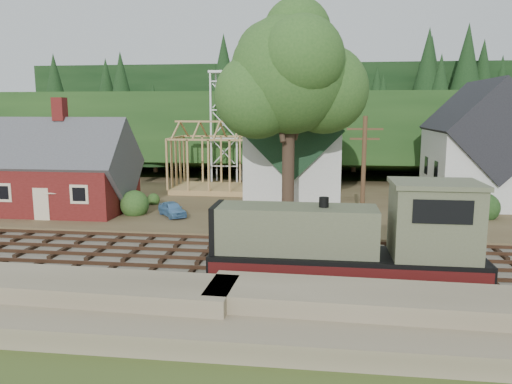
# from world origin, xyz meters

# --- Properties ---
(ground) EXTENTS (140.00, 140.00, 0.00)m
(ground) POSITION_xyz_m (0.00, 0.00, 0.00)
(ground) COLOR #384C1E
(ground) RESTS_ON ground
(embankment) EXTENTS (64.00, 5.00, 1.60)m
(embankment) POSITION_xyz_m (0.00, -8.50, 0.00)
(embankment) COLOR #7F7259
(embankment) RESTS_ON ground
(railroad_bed) EXTENTS (64.00, 11.00, 0.16)m
(railroad_bed) POSITION_xyz_m (0.00, 0.00, 0.08)
(railroad_bed) COLOR #726B5B
(railroad_bed) RESTS_ON ground
(village_flat) EXTENTS (64.00, 26.00, 0.30)m
(village_flat) POSITION_xyz_m (0.00, 18.00, 0.15)
(village_flat) COLOR brown
(village_flat) RESTS_ON ground
(hillside) EXTENTS (70.00, 28.96, 12.74)m
(hillside) POSITION_xyz_m (0.00, 42.00, 0.00)
(hillside) COLOR #1E3F19
(hillside) RESTS_ON ground
(ridge) EXTENTS (80.00, 20.00, 12.00)m
(ridge) POSITION_xyz_m (0.00, 58.00, 0.00)
(ridge) COLOR black
(ridge) RESTS_ON ground
(depot) EXTENTS (10.80, 7.41, 9.00)m
(depot) POSITION_xyz_m (-16.00, 11.00, 3.21)
(depot) COLOR #5A1514
(depot) RESTS_ON village_flat
(church) EXTENTS (8.40, 15.17, 13.00)m
(church) POSITION_xyz_m (2.00, 19.68, 5.18)
(church) COLOR silver
(church) RESTS_ON village_flat
(farmhouse) EXTENTS (8.40, 10.80, 10.60)m
(farmhouse) POSITION_xyz_m (18.00, 19.00, 4.87)
(farmhouse) COLOR silver
(farmhouse) RESTS_ON village_flat
(timber_frame) EXTENTS (8.20, 6.20, 6.99)m
(timber_frame) POSITION_xyz_m (-6.00, 22.00, 3.27)
(timber_frame) COLOR tan
(timber_frame) RESTS_ON village_flat
(lattice_tower) EXTENTS (3.20, 3.20, 12.12)m
(lattice_tower) POSITION_xyz_m (-6.00, 28.00, 10.03)
(lattice_tower) COLOR silver
(lattice_tower) RESTS_ON village_flat
(big_tree) EXTENTS (10.90, 8.40, 14.70)m
(big_tree) POSITION_xyz_m (2.17, 10.08, 10.22)
(big_tree) COLOR #38281E
(big_tree) RESTS_ON village_flat
(telegraph_pole_near) EXTENTS (2.20, 0.28, 8.00)m
(telegraph_pole_near) POSITION_xyz_m (7.00, 5.20, 4.25)
(telegraph_pole_near) COLOR #4C331E
(telegraph_pole_near) RESTS_ON ground
(locomotive) EXTENTS (12.59, 3.15, 5.02)m
(locomotive) POSITION_xyz_m (6.07, -3.00, 2.21)
(locomotive) COLOR black
(locomotive) RESTS_ON railroad_bed
(car_blue) EXTENTS (3.08, 3.43, 1.13)m
(car_blue) POSITION_xyz_m (-6.85, 10.05, 0.86)
(car_blue) COLOR #619BD1
(car_blue) RESTS_ON village_flat
(car_red) EXTENTS (4.93, 3.09, 1.27)m
(car_red) POSITION_xyz_m (19.74, 18.73, 0.94)
(car_red) COLOR red
(car_red) RESTS_ON village_flat
(patio_set) EXTENTS (2.25, 2.25, 2.50)m
(patio_set) POSITION_xyz_m (-15.29, 8.47, 2.43)
(patio_set) COLOR silver
(patio_set) RESTS_ON village_flat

